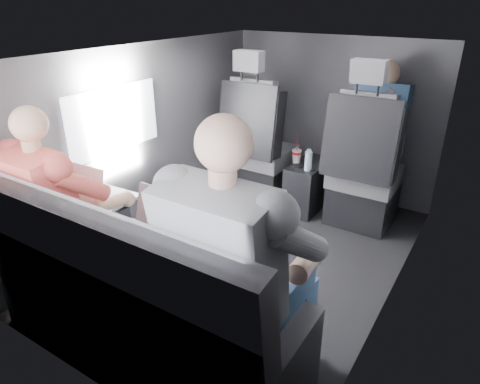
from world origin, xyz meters
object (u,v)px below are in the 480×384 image
Objects in this scene: passenger_rear_right at (241,269)px; front_seat_right at (363,176)px; front_seat_left at (259,154)px; water_bottle at (308,161)px; laptop_white at (96,193)px; passenger_front_right at (379,123)px; soda_cup at (297,156)px; laptop_black at (267,249)px; rear_bench at (138,307)px; passenger_rear_left at (67,211)px; laptop_silver at (176,219)px; center_console at (308,186)px.

front_seat_right is at bearing 91.86° from passenger_rear_right.
front_seat_left is 0.52m from water_bottle.
passenger_rear_right is (1.08, -0.20, 0.02)m from laptop_white.
front_seat_right is 1.61× the size of passenger_front_right.
soda_cup is 1.71m from laptop_black.
rear_bench is 1.90m from soda_cup.
soda_cup is at bearing -154.22° from passenger_front_right.
front_seat_right is 3.66× the size of laptop_white.
passenger_rear_right is 2.07m from passenger_front_right.
laptop_black is at bearing 90.11° from passenger_rear_right.
water_bottle is 0.61m from passenger_front_right.
laptop_white is (-1.02, -1.60, 0.23)m from front_seat_right.
laptop_black is at bearing 11.26° from passenger_rear_left.
laptop_black is 1.86m from passenger_front_right.
water_bottle is at bearing 107.17° from laptop_black.
soda_cup is 1.60m from laptop_silver.
passenger_rear_left is (-0.56, -1.85, 0.41)m from center_console.
laptop_silver is at bearing -74.38° from front_seat_left.
passenger_rear_right reaches higher than water_bottle.
laptop_white is at bearing -178.92° from laptop_silver.
passenger_rear_right reaches higher than front_seat_left.
water_bottle is (0.05, -0.15, 0.28)m from center_console.
front_seat_left is at bearing -163.98° from passenger_front_right.
laptop_white is 0.57m from laptop_silver.
center_console is at bearing 90.00° from rear_bench.
laptop_black is (0.96, -1.59, 0.23)m from front_seat_left.
front_seat_right is 3.26× the size of laptop_black.
passenger_front_right is at bearing 61.24° from laptop_white.
front_seat_right is 0.43m from passenger_front_right.
soda_cup is 0.20× the size of passenger_rear_left.
front_seat_left is 1.06× the size of passenger_rear_left.
front_seat_right is 1.06× the size of passenger_rear_left.
laptop_white reaches higher than center_console.
center_console is at bearing 108.50° from water_bottle.
passenger_rear_right is at bearing -0.09° from passenger_rear_left.
laptop_white is at bearing -94.40° from front_seat_left.
front_seat_left reaches higher than laptop_black.
passenger_front_right reaches higher than soda_cup.
passenger_rear_right reaches higher than rear_bench.
passenger_front_right is (0.45, 1.85, 0.12)m from laptop_silver.
laptop_silver is 0.29× the size of passenger_rear_left.
laptop_white is 1.08m from laptop_black.
laptop_silver is 1.91m from passenger_front_right.
front_seat_right is 5.45× the size of soda_cup.
water_bottle is 0.43× the size of laptop_black.
rear_bench is at bearing -148.70° from laptop_black.
passenger_rear_left is at bearing -168.74° from laptop_black.
water_bottle is at bearing 88.44° from rear_bench.
passenger_front_right is (-0.06, 2.07, 0.09)m from passenger_rear_right.
front_seat_left is 7.54× the size of water_bottle.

